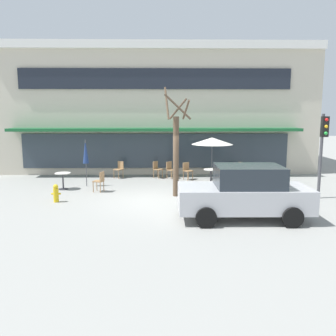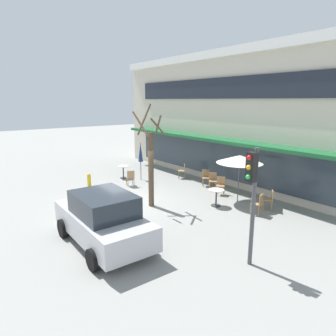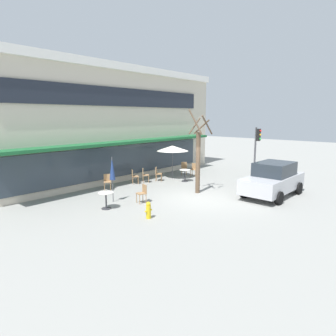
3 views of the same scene
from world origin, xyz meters
The scene contains 17 objects.
ground_plane centered at (0.00, 0.00, 0.00)m, with size 80.00×80.00×0.00m, color gray.
building_facade centered at (0.00, 9.96, 3.65)m, with size 18.37×9.10×7.30m.
cafe_table_near_wall centered at (-4.13, 2.14, 0.52)m, with size 0.70×0.70×0.76m.
cafe_table_streetside centered at (2.70, 3.04, 0.52)m, with size 0.70×0.70×0.76m.
patio_umbrella_green_folded centered at (2.90, 4.26, 2.02)m, with size 2.10×2.10×2.20m.
patio_umbrella_cream_folded centered at (-3.21, 2.82, 1.63)m, with size 0.28×0.28×2.20m.
cafe_chair_0 centered at (-2.37, 1.61, 0.53)m, with size 0.50×0.50×0.89m.
cafe_chair_1 centered at (1.66, 4.45, 0.53)m, with size 0.56×0.56×0.89m.
cafe_chair_2 centered at (4.49, 3.64, 0.53)m, with size 0.51×0.51×0.89m.
cafe_chair_3 centered at (0.09, 4.96, 0.53)m, with size 0.56×0.56×0.89m.
cafe_chair_4 centered at (-1.91, 4.97, 0.53)m, with size 0.56×0.56×0.89m.
cafe_chair_5 centered at (4.43, 4.49, 0.53)m, with size 0.56×0.56×0.89m.
cafe_chair_6 centered at (0.80, 4.77, 0.53)m, with size 0.57×0.57×0.89m.
parked_sedan centered at (3.02, -2.54, 0.88)m, with size 4.22×2.06×1.76m.
street_tree centered at (0.92, 0.75, 1.94)m, with size 1.08×1.12×4.48m.
traffic_light_pole centered at (6.70, 0.17, 2.30)m, with size 0.26×0.44×3.40m.
fire_hydrant centered at (-3.77, -0.19, 0.35)m, with size 0.36×0.20×0.71m.
Camera 3 is at (-11.99, -8.55, 4.14)m, focal length 32.00 mm.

